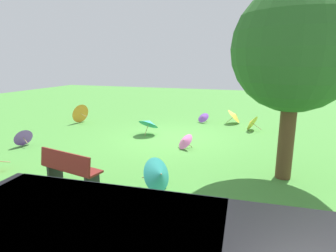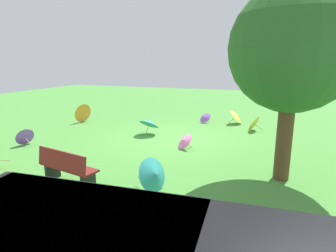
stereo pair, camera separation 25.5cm
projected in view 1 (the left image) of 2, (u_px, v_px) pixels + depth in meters
ground at (171, 139)px, 10.90m from camera, size 40.00×40.00×0.00m
park_bench at (70, 168)px, 6.64m from camera, size 1.66×0.79×0.90m
shade_tree at (295, 50)px, 6.56m from camera, size 2.98×2.98×4.71m
parasol_purple_0 at (23, 137)px, 9.92m from camera, size 0.66×0.74×0.65m
parasol_teal_0 at (159, 174)px, 6.42m from camera, size 0.86×0.92×0.81m
parasol_yellow_0 at (251, 122)px, 12.17m from camera, size 0.78×0.83×0.69m
parasol_teal_1 at (149, 123)px, 11.40m from camera, size 0.99×0.97×0.78m
parasol_purple_1 at (203, 117)px, 13.67m from camera, size 0.72×0.69×0.51m
parasol_pink_0 at (184, 141)px, 9.61m from camera, size 0.78×0.78×0.55m
parasol_orange_0 at (80, 113)px, 13.70m from camera, size 0.84×0.97×0.93m
parasol_yellow_1 at (235, 116)px, 13.50m from camera, size 0.75×0.82×0.73m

